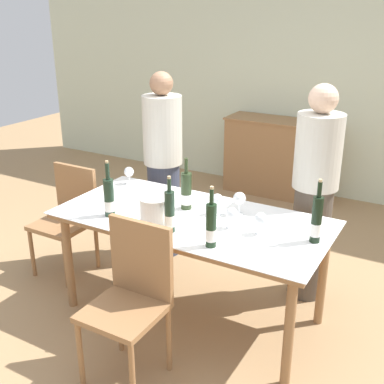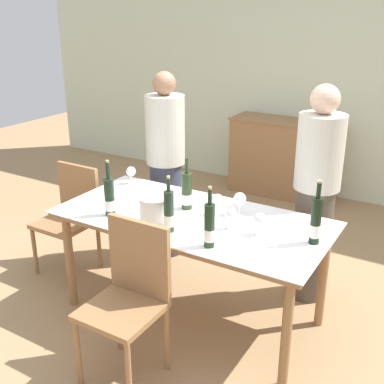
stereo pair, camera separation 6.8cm
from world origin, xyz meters
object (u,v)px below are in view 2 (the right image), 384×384
chair_left_end (71,211)px  wine_bottle_4 (110,197)px  ice_bucket (154,210)px  wine_glass_1 (260,220)px  wine_glass_0 (131,172)px  wine_bottle_0 (169,212)px  wine_glass_2 (240,199)px  wine_bottle_2 (209,226)px  person_host (166,167)px  chair_near_front (130,291)px  sideboard_cabinet (283,158)px  dining_table (192,227)px  wine_glass_3 (231,215)px  wine_bottle_3 (187,192)px  person_guest_left (315,197)px  wine_glass_4 (217,200)px  wine_bottle_1 (316,222)px

chair_left_end → wine_bottle_4: bearing=-25.0°
ice_bucket → wine_glass_1: (0.65, 0.20, -0.00)m
ice_bucket → wine_glass_0: bearing=138.3°
ice_bucket → chair_left_end: bearing=164.2°
wine_bottle_0 → wine_glass_2: size_ratio=2.30×
wine_bottle_2 → person_host: 1.44m
wine_bottle_2 → wine_glass_1: (0.19, 0.30, -0.03)m
ice_bucket → chair_near_front: 0.57m
sideboard_cabinet → dining_table: bearing=-82.9°
wine_glass_1 → wine_glass_3: 0.19m
wine_bottle_2 → wine_bottle_3: bearing=134.5°
ice_bucket → wine_glass_1: ice_bucket is taller
sideboard_cabinet → wine_bottle_4: size_ratio=3.20×
ice_bucket → chair_left_end: 1.16m
sideboard_cabinet → person_guest_left: size_ratio=0.77×
wine_glass_0 → wine_glass_4: (0.88, -0.20, 0.01)m
chair_left_end → wine_glass_4: bearing=1.7°
sideboard_cabinet → wine_bottle_1: size_ratio=3.11×
wine_glass_3 → chair_near_front: size_ratio=0.14×
wine_bottle_2 → person_guest_left: person_guest_left is taller
wine_glass_3 → person_guest_left: person_guest_left is taller
wine_bottle_2 → wine_glass_0: (-1.07, 0.63, -0.03)m
wine_glass_2 → wine_glass_4: size_ratio=1.08×
wine_bottle_3 → wine_glass_0: wine_bottle_3 is taller
wine_bottle_0 → wine_glass_0: size_ratio=2.64×
wine_glass_0 → wine_glass_2: size_ratio=0.87×
wine_bottle_2 → person_guest_left: size_ratio=0.23×
wine_bottle_2 → wine_bottle_3: size_ratio=1.02×
sideboard_cabinet → wine_bottle_3: (0.22, -2.52, 0.45)m
wine_glass_0 → chair_near_front: (0.74, -0.99, -0.31)m
sideboard_cabinet → wine_bottle_2: wine_bottle_2 is taller
chair_left_end → ice_bucket: bearing=-15.8°
wine_glass_2 → chair_left_end: bearing=-175.6°
ice_bucket → chair_near_front: same height
wine_bottle_4 → wine_glass_3: size_ratio=2.81×
chair_near_front → wine_glass_4: bearing=79.7°
wine_bottle_2 → wine_glass_3: bearing=90.3°
chair_near_front → person_host: (-0.67, 1.39, 0.26)m
sideboard_cabinet → wine_bottle_0: 2.94m
person_guest_left → chair_near_front: bearing=-115.7°
wine_glass_1 → wine_glass_4: size_ratio=0.96×
wine_bottle_1 → person_host: 1.66m
wine_glass_4 → person_host: bearing=144.1°
wine_bottle_1 → wine_bottle_2: size_ratio=1.06×
ice_bucket → wine_glass_2: size_ratio=1.26×
wine_glass_1 → wine_glass_2: (-0.24, 0.21, 0.02)m
dining_table → wine_glass_4: size_ratio=12.45×
wine_bottle_2 → wine_glass_0: bearing=149.2°
wine_glass_2 → person_host: 1.08m
wine_bottle_4 → wine_glass_1: bearing=13.5°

